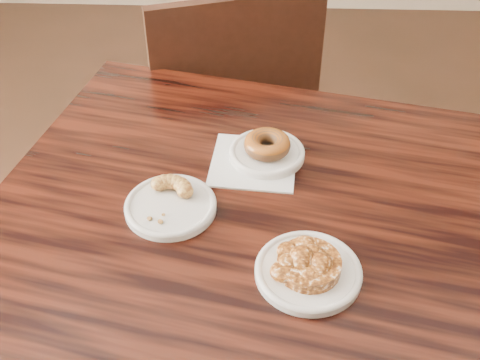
{
  "coord_description": "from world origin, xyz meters",
  "views": [
    {
      "loc": [
        -0.24,
        -0.72,
        1.49
      ],
      "look_at": [
        -0.27,
        0.07,
        0.8
      ],
      "focal_mm": 45.0,
      "sensor_mm": 36.0,
      "label": 1
    }
  ],
  "objects_px": {
    "chair_far": "(220,112)",
    "cruller_fragment": "(170,199)",
    "cafe_table": "(233,340)",
    "apple_fritter": "(309,262)",
    "glazed_donut": "(267,144)"
  },
  "relations": [
    {
      "from": "glazed_donut",
      "to": "cruller_fragment",
      "type": "height_order",
      "value": "glazed_donut"
    },
    {
      "from": "glazed_donut",
      "to": "apple_fritter",
      "type": "bearing_deg",
      "value": -77.2
    },
    {
      "from": "glazed_donut",
      "to": "apple_fritter",
      "type": "relative_size",
      "value": 0.65
    },
    {
      "from": "apple_fritter",
      "to": "cruller_fragment",
      "type": "distance_m",
      "value": 0.28
    },
    {
      "from": "cafe_table",
      "to": "cruller_fragment",
      "type": "height_order",
      "value": "cruller_fragment"
    },
    {
      "from": "chair_far",
      "to": "apple_fritter",
      "type": "height_order",
      "value": "chair_far"
    },
    {
      "from": "cafe_table",
      "to": "apple_fritter",
      "type": "bearing_deg",
      "value": -32.45
    },
    {
      "from": "apple_fritter",
      "to": "chair_far",
      "type": "bearing_deg",
      "value": 102.88
    },
    {
      "from": "apple_fritter",
      "to": "glazed_donut",
      "type": "bearing_deg",
      "value": 102.8
    },
    {
      "from": "cafe_table",
      "to": "chair_far",
      "type": "relative_size",
      "value": 0.98
    },
    {
      "from": "chair_far",
      "to": "cafe_table",
      "type": "bearing_deg",
      "value": 77.59
    },
    {
      "from": "cafe_table",
      "to": "glazed_donut",
      "type": "distance_m",
      "value": 0.44
    },
    {
      "from": "cafe_table",
      "to": "apple_fritter",
      "type": "distance_m",
      "value": 0.44
    },
    {
      "from": "chair_far",
      "to": "cruller_fragment",
      "type": "bearing_deg",
      "value": 69.33
    },
    {
      "from": "cafe_table",
      "to": "glazed_donut",
      "type": "bearing_deg",
      "value": 82.89
    }
  ]
}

